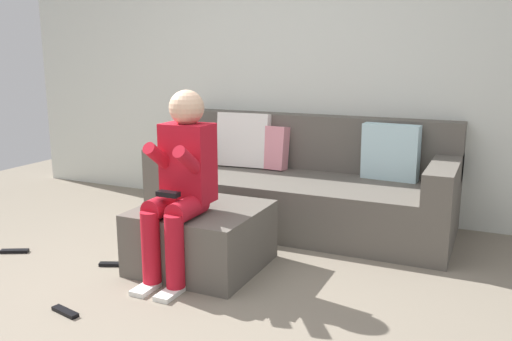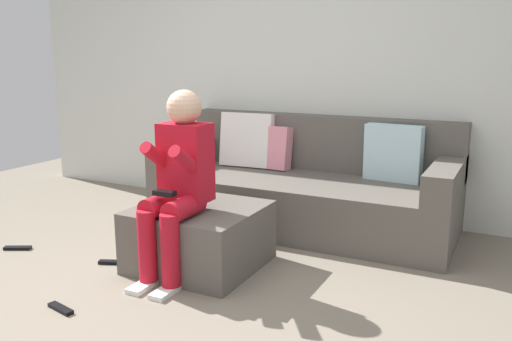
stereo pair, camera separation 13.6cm
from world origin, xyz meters
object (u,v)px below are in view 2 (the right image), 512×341
remote_by_storage_bin (110,262)px  remote_near_ottoman (61,309)px  ottoman (200,236)px  remote_under_side_table (18,248)px  couch_sectional (305,187)px  person_seated (178,177)px

remote_by_storage_bin → remote_near_ottoman: bearing=-94.0°
ottoman → remote_under_side_table: (-1.35, -0.34, -0.19)m
couch_sectional → remote_under_side_table: 2.24m
ottoman → remote_by_storage_bin: (-0.56, -0.25, -0.19)m
person_seated → ottoman: bearing=81.0°
remote_near_ottoman → couch_sectional: bearing=84.8°
person_seated → remote_near_ottoman: person_seated is taller
person_seated → remote_under_side_table: size_ratio=6.11×
remote_by_storage_bin → couch_sectional: bearing=35.4°
person_seated → remote_by_storage_bin: bearing=-172.9°
ottoman → person_seated: 0.48m
ottoman → remote_under_side_table: size_ratio=4.04×
ottoman → remote_near_ottoman: 0.98m
ottoman → remote_by_storage_bin: bearing=-155.9°
remote_near_ottoman → remote_under_side_table: 1.15m
person_seated → remote_under_side_table: 1.47m
remote_by_storage_bin → remote_under_side_table: size_ratio=0.78×
remote_near_ottoman → remote_by_storage_bin: same height
couch_sectional → person_seated: bearing=-104.0°
couch_sectional → remote_near_ottoman: 2.16m
couch_sectional → remote_by_storage_bin: (-0.86, -1.39, -0.31)m
remote_by_storage_bin → remote_under_side_table: 0.79m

